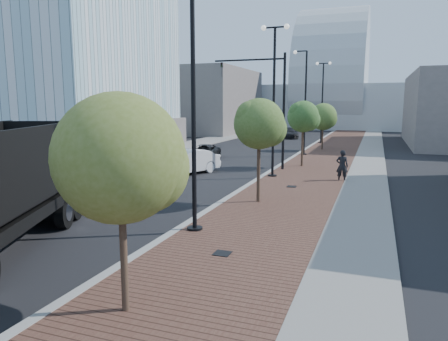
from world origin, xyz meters
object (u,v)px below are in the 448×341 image
(white_sedan, at_px, (185,162))
(pedestrian, at_px, (342,166))
(dump_truck, at_px, (35,182))
(dark_car_mid, at_px, (204,152))

(white_sedan, distance_m, pedestrian, 9.99)
(dump_truck, distance_m, pedestrian, 16.81)
(pedestrian, bearing_deg, dump_truck, 52.31)
(dump_truck, bearing_deg, dark_car_mid, 72.11)
(dump_truck, height_order, pedestrian, dump_truck)
(white_sedan, relative_size, dark_car_mid, 1.15)
(dump_truck, xyz_separation_m, pedestrian, (10.30, 13.26, -0.71))
(dump_truck, bearing_deg, white_sedan, 66.38)
(dark_car_mid, bearing_deg, white_sedan, -82.35)
(white_sedan, xyz_separation_m, pedestrian, (9.97, 0.63, 0.14))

